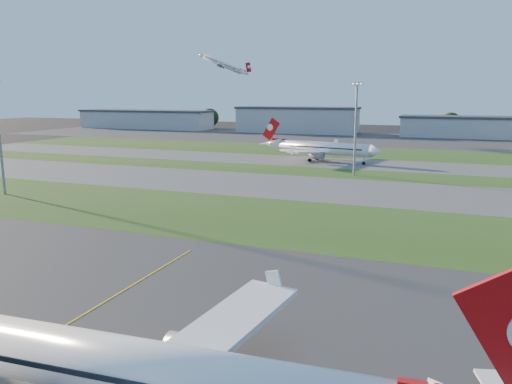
% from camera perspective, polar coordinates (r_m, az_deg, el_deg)
% --- Properties ---
extents(grass_strip_a, '(300.00, 34.00, 0.01)m').
position_cam_1_polar(grass_strip_a, '(95.47, -3.84, -2.59)').
color(grass_strip_a, '#274818').
rests_on(grass_strip_a, ground).
extents(taxiway_a, '(300.00, 32.00, 0.01)m').
position_cam_1_polar(taxiway_a, '(125.51, 2.49, 0.75)').
color(taxiway_a, '#515154').
rests_on(taxiway_a, ground).
extents(grass_strip_b, '(300.00, 18.00, 0.01)m').
position_cam_1_polar(grass_strip_b, '(149.10, 5.55, 2.36)').
color(grass_strip_b, '#274818').
rests_on(grass_strip_b, ground).
extents(taxiway_b, '(300.00, 26.00, 0.01)m').
position_cam_1_polar(taxiway_b, '(170.20, 7.55, 3.41)').
color(taxiway_b, '#515154').
rests_on(taxiway_b, ground).
extents(grass_strip_c, '(300.00, 40.00, 0.01)m').
position_cam_1_polar(grass_strip_c, '(202.20, 9.75, 4.56)').
color(grass_strip_c, '#274818').
rests_on(grass_strip_c, ground).
extents(apron_far, '(400.00, 80.00, 0.01)m').
position_cam_1_polar(apron_far, '(261.02, 12.38, 5.91)').
color(apron_far, '#333335').
rests_on(apron_far, ground).
extents(yellow_line, '(0.25, 60.00, 0.02)m').
position_cam_1_polar(yellow_line, '(52.04, -24.01, -15.66)').
color(yellow_line, gold).
rests_on(yellow_line, ground).
extents(airliner_parked, '(40.85, 34.59, 12.74)m').
position_cam_1_polar(airliner_parked, '(35.16, -10.17, -20.13)').
color(airliner_parked, white).
rests_on(airliner_parked, ground).
extents(airliner_taxiing, '(40.59, 34.09, 12.80)m').
position_cam_1_polar(airliner_taxiing, '(171.12, 7.65, 4.96)').
color(airliner_taxiing, white).
rests_on(airliner_taxiing, ground).
extents(airliner_departing, '(27.48, 23.07, 8.76)m').
position_cam_1_polar(airliner_departing, '(284.26, -3.86, 14.38)').
color(airliner_departing, white).
extents(light_mast_centre, '(3.20, 0.70, 25.80)m').
position_cam_1_polar(light_mast_centre, '(142.36, 11.33, 7.78)').
color(light_mast_centre, gray).
rests_on(light_mast_centre, ground).
extents(hangar_far_west, '(91.80, 23.00, 12.20)m').
position_cam_1_polar(hangar_far_west, '(344.19, -12.47, 8.13)').
color(hangar_far_west, '#999BA1').
rests_on(hangar_far_west, ground).
extents(hangar_west, '(71.40, 23.00, 15.20)m').
position_cam_1_polar(hangar_west, '(299.54, 4.73, 8.23)').
color(hangar_west, '#999BA1').
rests_on(hangar_west, ground).
extents(hangar_east, '(81.60, 23.00, 11.20)m').
position_cam_1_polar(hangar_east, '(288.01, 24.32, 6.78)').
color(hangar_east, '#999BA1').
rests_on(hangar_east, ground).
extents(tree_far_west, '(11.00, 11.00, 12.00)m').
position_cam_1_polar(tree_far_west, '(377.92, -16.50, 8.24)').
color(tree_far_west, black).
rests_on(tree_far_west, ground).
extents(tree_west, '(12.10, 12.10, 13.20)m').
position_cam_1_polar(tree_west, '(337.26, -5.31, 8.46)').
color(tree_west, black).
rests_on(tree_west, ground).
extents(tree_mid_west, '(9.90, 9.90, 10.80)m').
position_cam_1_polar(tree_mid_west, '(304.36, 9.88, 7.81)').
color(tree_mid_west, black).
rests_on(tree_mid_west, ground).
extents(tree_mid_east, '(11.55, 11.55, 12.60)m').
position_cam_1_polar(tree_mid_east, '(301.49, 21.34, 7.38)').
color(tree_mid_east, black).
rests_on(tree_mid_east, ground).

